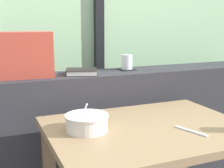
% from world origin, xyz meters
% --- Properties ---
extents(window_divider_post, '(0.07, 0.05, 2.60)m').
position_xyz_m(window_divider_post, '(0.13, 1.09, 1.30)').
color(window_divider_post, black).
rests_on(window_divider_post, ground).
extents(dark_console_ledge, '(2.80, 0.29, 0.86)m').
position_xyz_m(dark_console_ledge, '(0.00, 0.55, 0.43)').
color(dark_console_ledge, '#2D2D33').
rests_on(dark_console_ledge, ground).
extents(breakfast_table, '(0.94, 0.71, 0.69)m').
position_xyz_m(breakfast_table, '(-0.04, -0.04, 0.58)').
color(breakfast_table, '#826849').
rests_on(breakfast_table, ground).
extents(coaster_square, '(0.10, 0.10, 0.00)m').
position_xyz_m(coaster_square, '(0.14, 0.59, 0.86)').
color(coaster_square, black).
rests_on(coaster_square, dark_console_ledge).
extents(juice_glass, '(0.07, 0.07, 0.10)m').
position_xyz_m(juice_glass, '(0.14, 0.59, 0.91)').
color(juice_glass, white).
rests_on(juice_glass, coaster_square).
extents(closed_book, '(0.22, 0.20, 0.03)m').
position_xyz_m(closed_book, '(-0.20, 0.53, 0.88)').
color(closed_book, black).
rests_on(closed_book, dark_console_ledge).
extents(throw_pillow, '(0.33, 0.16, 0.26)m').
position_xyz_m(throw_pillow, '(-0.53, 0.55, 0.99)').
color(throw_pillow, '#B74233').
rests_on(throw_pillow, dark_console_ledge).
extents(soup_bowl, '(0.20, 0.20, 0.14)m').
position_xyz_m(soup_bowl, '(-0.33, 0.01, 0.73)').
color(soup_bowl, silver).
rests_on(soup_bowl, breakfast_table).
extents(fork_utensil, '(0.07, 0.17, 0.01)m').
position_xyz_m(fork_utensil, '(0.10, -0.18, 0.70)').
color(fork_utensil, silver).
rests_on(fork_utensil, breakfast_table).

